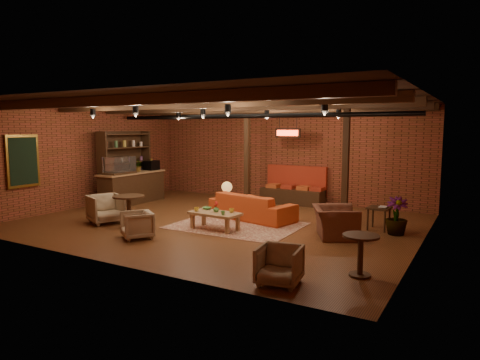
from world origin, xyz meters
The scene contains 29 objects.
floor centered at (0.00, 0.00, 0.00)m, with size 10.00×10.00×0.00m, color #3D230F.
ceiling centered at (0.00, 0.00, 3.20)m, with size 10.00×8.00×0.02m, color black.
wall_back centered at (0.00, 4.00, 1.60)m, with size 10.00×0.02×3.20m, color brown.
wall_front centered at (0.00, -4.00, 1.60)m, with size 10.00×0.02×3.20m, color brown.
wall_left centered at (-5.00, 0.00, 1.60)m, with size 0.02×8.00×3.20m, color brown.
wall_right centered at (5.00, 0.00, 1.60)m, with size 0.02×8.00×3.20m, color brown.
ceiling_beams centered at (0.00, 0.00, 3.08)m, with size 9.80×6.40×0.22m, color #321C10, non-canonical shape.
ceiling_pipe centered at (0.00, 1.60, 2.85)m, with size 0.12×0.12×9.60m, color black.
post_left centered at (-0.60, 2.60, 1.60)m, with size 0.16×0.16×3.20m, color #321C10.
post_right centered at (2.80, 2.00, 1.60)m, with size 0.16×0.16×3.20m, color #321C10.
service_counter centered at (-4.10, 1.00, 0.80)m, with size 0.80×2.50×1.60m, color #321C10, non-canonical shape.
plant_counter centered at (-4.00, 1.20, 1.22)m, with size 0.35×0.39×0.30m, color #337F33.
shelving_hutch centered at (-4.50, 1.10, 1.20)m, with size 0.52×2.00×2.40m, color #321C10, non-canonical shape.
chalkboard_menu centered at (-4.93, -2.30, 1.60)m, with size 0.08×0.96×1.46m, color black.
banquette centered at (0.60, 3.55, 0.50)m, with size 2.10×0.70×1.00m, color #A9301C, non-canonical shape.
service_sign centered at (0.60, 3.10, 2.35)m, with size 0.86×0.06×0.30m, color #FF3D19.
ceiling_spotlights centered at (0.00, 0.00, 2.86)m, with size 6.40×4.40×0.28m, color black, non-canonical shape.
rug centered at (0.63, -0.15, 0.01)m, with size 3.16×2.41×0.01m, color maroon.
sofa centered at (0.59, 0.75, 0.36)m, with size 2.47×0.97×0.72m, color #B64019.
coffee_table centered at (0.37, -0.79, 0.39)m, with size 1.31×0.71×0.69m.
side_table_lamp centered at (-0.31, 0.88, 0.74)m, with size 0.47×0.47×0.98m.
round_table_left centered at (-1.62, -1.69, 0.55)m, with size 0.78×0.78×0.82m.
armchair_a centered at (-2.54, -1.60, 0.42)m, with size 0.81×0.76×0.84m, color beige.
armchair_b centered at (-0.70, -2.38, 0.34)m, with size 0.66×0.62×0.68m, color beige.
armchair_right centered at (3.19, -0.04, 0.48)m, with size 1.09×0.71×0.95m, color brown.
side_table_book centered at (3.89, 1.21, 0.53)m, with size 0.55×0.55×0.60m.
round_table_right centered at (4.36, -2.37, 0.48)m, with size 0.61×0.61×0.72m.
armchair_far centered at (3.33, -3.40, 0.35)m, with size 0.67×0.63×0.69m, color beige.
plant_tall centered at (4.35, 0.93, 1.34)m, with size 1.50×1.50×2.68m, color #4C7F4C.
Camera 1 is at (6.10, -9.46, 2.50)m, focal length 32.00 mm.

